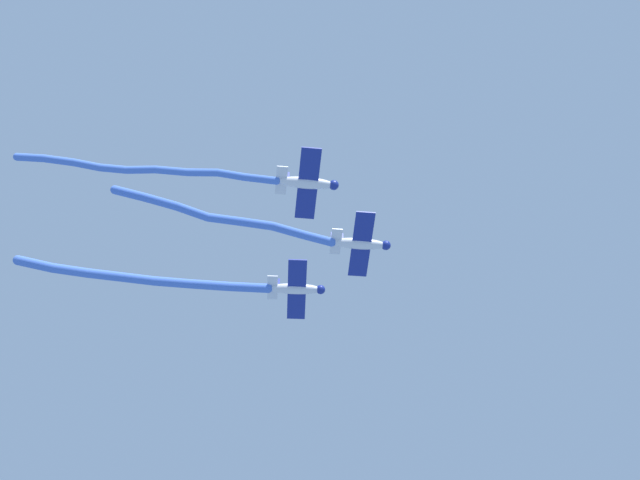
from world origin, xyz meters
TOP-DOWN VIEW (x-y plane):
  - airplane_lead at (2.57, -0.65)m, footprint 7.59×6.13m
  - smoke_trail_lead at (10.64, -11.16)m, footprint 14.33×16.91m
  - airplane_left_wing at (0.30, -8.86)m, footprint 7.68×6.02m
  - smoke_trail_left_wing at (9.15, -20.67)m, footprint 16.73×18.55m
  - airplane_right_wing at (10.97, -2.05)m, footprint 7.55×6.17m
  - smoke_trail_right_wing at (18.71, -14.56)m, footprint 13.06×20.99m

SIDE VIEW (x-z plane):
  - smoke_trail_left_wing at x=9.15m, z-range 67.44..71.37m
  - airplane_lead at x=2.57m, z-range 69.72..71.69m
  - airplane_left_wing at x=0.30m, z-range 69.72..71.69m
  - airplane_right_wing at x=10.97m, z-range 70.02..71.99m
  - smoke_trail_right_wing at x=18.71m, z-range 70.40..72.58m
  - smoke_trail_lead at x=10.64m, z-range 70.23..73.24m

